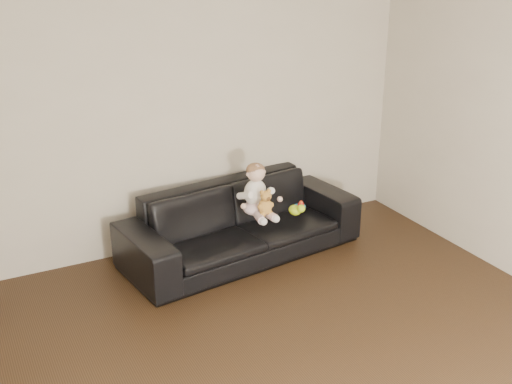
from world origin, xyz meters
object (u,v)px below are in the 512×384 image
teddy_bear (265,203)px  toy_blue_disc (300,207)px  toy_green (295,210)px  toy_rattle (301,205)px  sofa (241,222)px  baby (257,193)px

teddy_bear → toy_blue_disc: bearing=31.1°
toy_green → toy_rattle: bearing=39.5°
teddy_bear → toy_rattle: teddy_bear is taller
teddy_bear → toy_rattle: 0.46m
sofa → toy_blue_disc: (0.54, -0.15, 0.11)m
toy_rattle → sofa: bearing=161.7°
baby → toy_rattle: baby is taller
toy_green → toy_rattle: toy_green is taller
toy_rattle → toy_blue_disc: 0.03m
toy_rattle → baby: bearing=172.6°
toy_green → toy_blue_disc: size_ratio=1.18×
teddy_bear → toy_rattle: (0.43, 0.09, -0.14)m
sofa → toy_green: (0.41, -0.28, 0.15)m
baby → toy_rattle: 0.48m
teddy_bear → toy_blue_disc: teddy_bear is taller
toy_blue_disc → baby: bearing=175.9°
baby → toy_green: baby is taller
toy_rattle → teddy_bear: bearing=-167.6°
sofa → toy_blue_disc: size_ratio=19.48×
teddy_bear → toy_rattle: bearing=28.0°
toy_green → toy_blue_disc: (0.13, 0.13, -0.04)m
sofa → toy_rattle: bearing=-25.9°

